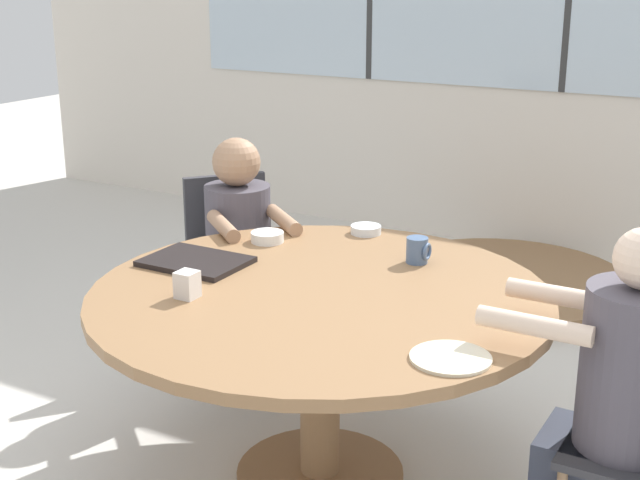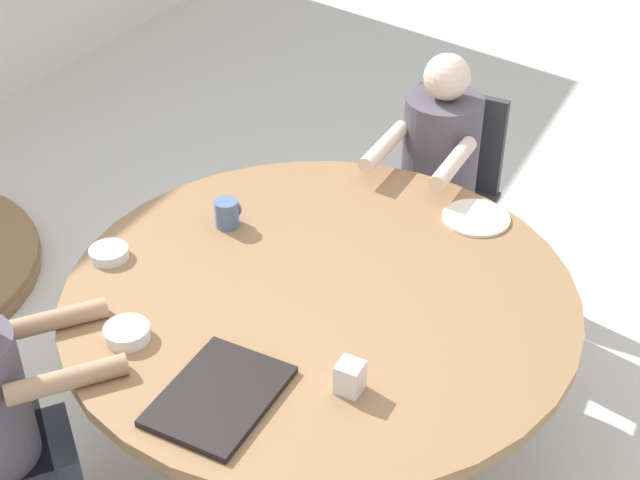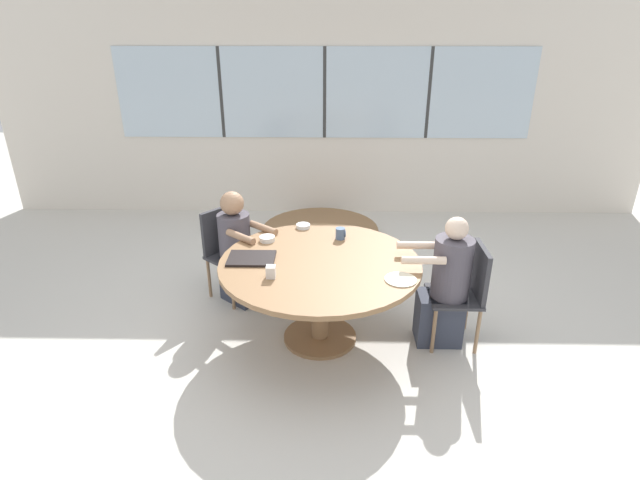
{
  "view_description": "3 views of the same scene",
  "coord_description": "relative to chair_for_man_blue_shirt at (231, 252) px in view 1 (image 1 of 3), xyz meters",
  "views": [
    {
      "loc": [
        1.38,
        -2.45,
        1.77
      ],
      "look_at": [
        0.0,
        0.0,
        0.9
      ],
      "focal_mm": 50.0,
      "sensor_mm": 36.0,
      "label": 1
    },
    {
      "loc": [
        -1.9,
        -0.98,
        2.38
      ],
      "look_at": [
        0.0,
        0.0,
        0.9
      ],
      "focal_mm": 50.0,
      "sensor_mm": 36.0,
      "label": 2
    },
    {
      "loc": [
        0.07,
        -3.46,
        2.44
      ],
      "look_at": [
        0.0,
        0.0,
        0.9
      ],
      "focal_mm": 28.0,
      "sensor_mm": 36.0,
      "label": 3
    }
  ],
  "objects": [
    {
      "name": "food_tray_dark",
      "position": [
        0.35,
        -0.72,
        0.23
      ],
      "size": [
        0.36,
        0.27,
        0.02
      ],
      "color": "black",
      "rests_on": "dining_table"
    },
    {
      "name": "wall_back_with_windows",
      "position": [
        0.89,
        2.27,
        0.91
      ],
      "size": [
        8.4,
        0.08,
        2.8
      ],
      "color": "silver",
      "rests_on": "ground_plane"
    },
    {
      "name": "plate_tortillas",
      "position": [
        1.47,
        -1.03,
        0.22
      ],
      "size": [
        0.23,
        0.23,
        0.01
      ],
      "color": "beige",
      "rests_on": "dining_table"
    },
    {
      "name": "dining_table",
      "position": [
        0.89,
        -0.74,
        0.1
      ],
      "size": [
        1.57,
        1.57,
        0.72
      ],
      "color": "olive",
      "rests_on": "ground_plane"
    },
    {
      "name": "milk_carton_small",
      "position": [
        0.54,
        -1.01,
        0.26
      ],
      "size": [
        0.07,
        0.07,
        0.09
      ],
      "color": "silver",
      "rests_on": "dining_table"
    },
    {
      "name": "person_man_blue_shirt",
      "position": [
        0.13,
        -0.11,
        -0.02
      ],
      "size": [
        0.59,
        0.56,
        1.06
      ],
      "rotation": [
        0.0,
        0.0,
        -2.27
      ],
      "color": "#333847",
      "rests_on": "ground_plane"
    },
    {
      "name": "person_woman_green_shirt",
      "position": [
        1.88,
        -0.74,
        -0.01
      ],
      "size": [
        0.57,
        0.33,
        1.09
      ],
      "rotation": [
        0.0,
        0.0,
        1.57
      ],
      "color": "#333847",
      "rests_on": "ground_plane"
    },
    {
      "name": "coffee_mug",
      "position": [
        1.06,
        -0.31,
        0.27
      ],
      "size": [
        0.09,
        0.08,
        0.1
      ],
      "color": "slate",
      "rests_on": "dining_table"
    },
    {
      "name": "bowl_cereal",
      "position": [
        0.72,
        -0.07,
        0.23
      ],
      "size": [
        0.12,
        0.12,
        0.03
      ],
      "color": "silver",
      "rests_on": "dining_table"
    },
    {
      "name": "bowl_white_shallow",
      "position": [
        0.44,
        -0.36,
        0.24
      ],
      "size": [
        0.13,
        0.13,
        0.04
      ],
      "color": "white",
      "rests_on": "dining_table"
    },
    {
      "name": "ground_plane",
      "position": [
        0.89,
        -0.74,
        -0.5
      ],
      "size": [
        16.0,
        16.0,
        0.0
      ],
      "primitive_type": "plane",
      "color": "beige"
    },
    {
      "name": "chair_for_man_blue_shirt",
      "position": [
        0.0,
        0.0,
        0.0
      ],
      "size": [
        0.56,
        0.56,
        0.84
      ],
      "rotation": [
        0.0,
        0.0,
        -2.27
      ],
      "color": "#333338",
      "rests_on": "ground_plane"
    },
    {
      "name": "folded_table_stack",
      "position": [
        0.85,
        1.43,
        -0.45
      ],
      "size": [
        1.43,
        1.43,
        0.09
      ],
      "color": "olive",
      "rests_on": "ground_plane"
    }
  ]
}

